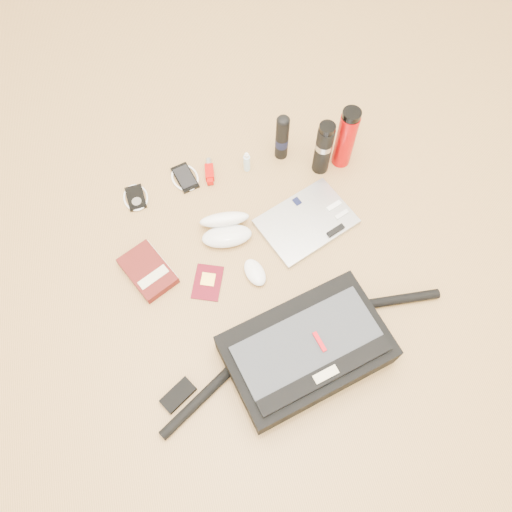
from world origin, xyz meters
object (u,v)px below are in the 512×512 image
object	(u,v)px
thermos_black	(323,148)
thermos_red	(346,138)
book	(148,271)
messenger_bag	(306,350)
laptop	(307,222)

from	to	relation	value
thermos_black	thermos_red	bearing A→B (deg)	8.24
book	thermos_black	distance (m)	0.79
thermos_black	book	bearing A→B (deg)	-159.05
book	thermos_red	distance (m)	0.88
messenger_bag	laptop	distance (m)	0.51
laptop	thermos_red	bearing A→B (deg)	28.22
laptop	book	size ratio (longest dim) A/B	1.66
thermos_red	book	bearing A→B (deg)	-160.37
messenger_bag	thermos_black	xyz separation A→B (m)	(0.28, 0.71, 0.06)
book	laptop	bearing A→B (deg)	-20.12
messenger_bag	book	distance (m)	0.62
messenger_bag	book	xyz separation A→B (m)	(-0.45, 0.43, -0.05)
messenger_bag	book	size ratio (longest dim) A/B	4.29
book	thermos_black	bearing A→B (deg)	-4.00
book	thermos_red	size ratio (longest dim) A/B	0.85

